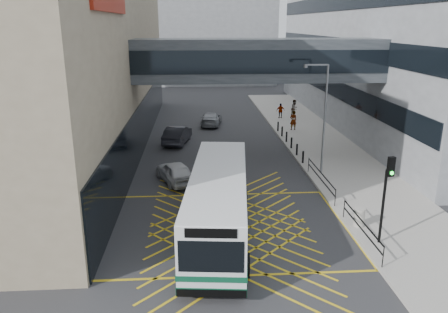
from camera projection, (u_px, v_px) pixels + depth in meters
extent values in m
plane|color=#333335|center=(229.00, 227.00, 22.43)|extent=(120.00, 120.00, 0.00)
cube|color=black|center=(144.00, 123.00, 36.74)|extent=(0.10, 41.50, 4.00)
cube|color=gray|center=(448.00, 24.00, 43.93)|extent=(24.00, 44.00, 20.00)
cube|color=black|center=(327.00, 85.00, 44.92)|extent=(0.10, 43.50, 1.60)
cube|color=black|center=(330.00, 45.00, 43.75)|extent=(0.10, 43.50, 1.60)
cube|color=black|center=(333.00, 3.00, 42.58)|extent=(0.10, 43.50, 1.60)
cube|color=gray|center=(192.00, 30.00, 76.93)|extent=(28.00, 16.00, 18.00)
cube|color=#373C41|center=(258.00, 60.00, 31.88)|extent=(20.00, 4.00, 3.00)
cube|color=black|center=(262.00, 62.00, 29.95)|extent=(19.50, 0.06, 1.60)
cube|color=black|center=(254.00, 58.00, 33.81)|extent=(19.50, 0.06, 1.60)
cube|color=#A9A49B|center=(320.00, 145.00, 37.29)|extent=(6.00, 54.00, 0.16)
cube|color=gold|center=(229.00, 227.00, 22.43)|extent=(12.00, 9.00, 0.01)
cube|color=silver|center=(219.00, 201.00, 21.20)|extent=(3.74, 11.64, 2.81)
cube|color=#0E472E|center=(219.00, 224.00, 21.56)|extent=(3.79, 11.69, 0.35)
cube|color=#0E472E|center=(219.00, 214.00, 21.40)|extent=(3.81, 11.69, 0.23)
cube|color=black|center=(219.00, 190.00, 21.69)|extent=(3.66, 10.20, 1.09)
cube|color=black|center=(211.00, 256.00, 15.67)|extent=(2.39, 0.32, 1.25)
cube|color=black|center=(211.00, 233.00, 15.38)|extent=(1.87, 0.25, 0.36)
cube|color=silver|center=(218.00, 174.00, 20.78)|extent=(3.71, 11.54, 0.10)
cube|color=black|center=(211.00, 293.00, 16.10)|extent=(2.60, 0.37, 0.31)
cube|color=black|center=(223.00, 184.00, 27.03)|extent=(2.60, 0.37, 0.31)
cylinder|color=black|center=(183.00, 264.00, 18.03)|extent=(0.40, 1.06, 1.04)
cylinder|color=black|center=(246.00, 265.00, 17.94)|extent=(0.40, 1.06, 1.04)
cylinder|color=black|center=(198.00, 198.00, 24.79)|extent=(0.40, 1.06, 1.04)
cylinder|color=black|center=(244.00, 199.00, 24.70)|extent=(0.40, 1.06, 1.04)
imported|color=silver|center=(175.00, 172.00, 28.65)|extent=(3.36, 4.87, 1.43)
imported|color=black|center=(177.00, 135.00, 37.98)|extent=(2.88, 5.21, 1.54)
imported|color=gray|center=(211.00, 118.00, 44.83)|extent=(2.56, 4.75, 1.41)
cylinder|color=black|center=(383.00, 207.00, 20.08)|extent=(0.15, 0.15, 3.62)
cube|color=black|center=(391.00, 167.00, 19.27)|extent=(0.33, 0.25, 0.90)
sphere|color=#19E533|center=(392.00, 173.00, 19.25)|extent=(0.20, 0.20, 0.17)
cylinder|color=slate|center=(324.00, 121.00, 29.12)|extent=(0.15, 0.15, 7.35)
cube|color=slate|center=(317.00, 65.00, 28.01)|extent=(1.47, 0.12, 0.09)
cylinder|color=slate|center=(306.00, 66.00, 28.00)|extent=(0.26, 0.26, 0.23)
cylinder|color=#ADA89E|center=(359.00, 217.00, 22.12)|extent=(0.55, 0.55, 0.95)
cube|color=black|center=(362.00, 221.00, 20.59)|extent=(0.05, 5.00, 0.05)
cube|color=black|center=(361.00, 229.00, 20.71)|extent=(0.05, 5.00, 0.05)
cube|color=black|center=(321.00, 173.00, 27.27)|extent=(0.05, 6.00, 0.05)
cube|color=black|center=(321.00, 179.00, 27.39)|extent=(0.05, 6.00, 0.05)
cylinder|color=black|center=(383.00, 257.00, 18.33)|extent=(0.04, 0.04, 1.00)
cylinder|color=black|center=(344.00, 208.00, 23.11)|extent=(0.04, 0.04, 1.00)
cylinder|color=black|center=(335.00, 198.00, 24.54)|extent=(0.04, 0.04, 1.00)
cylinder|color=black|center=(309.00, 165.00, 30.26)|extent=(0.04, 0.04, 1.00)
cylinder|color=black|center=(303.00, 157.00, 32.19)|extent=(0.14, 0.14, 0.90)
cylinder|color=black|center=(297.00, 149.00, 34.10)|extent=(0.14, 0.14, 0.90)
cylinder|color=black|center=(291.00, 143.00, 36.01)|extent=(0.14, 0.14, 0.90)
cylinder|color=black|center=(287.00, 137.00, 37.92)|extent=(0.14, 0.14, 0.90)
cylinder|color=black|center=(282.00, 131.00, 39.83)|extent=(0.14, 0.14, 0.90)
cylinder|color=black|center=(278.00, 126.00, 41.74)|extent=(0.14, 0.14, 0.90)
imported|color=gray|center=(293.00, 120.00, 42.09)|extent=(0.82, 0.65, 1.86)
imported|color=gray|center=(295.00, 108.00, 47.85)|extent=(1.05, 1.04, 1.91)
imported|color=gray|center=(281.00, 111.00, 47.35)|extent=(0.97, 0.51, 1.60)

